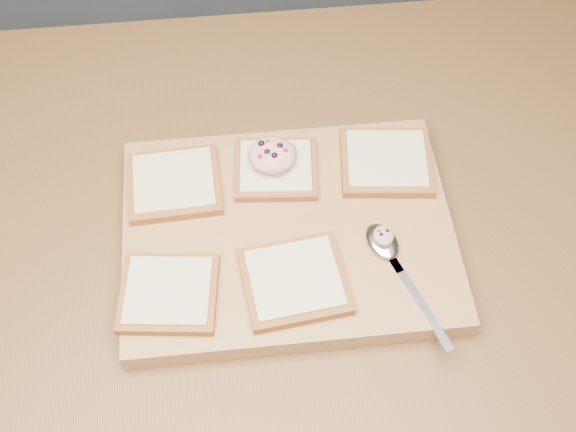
# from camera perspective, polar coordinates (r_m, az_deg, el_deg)

# --- Properties ---
(ground) EXTENTS (4.00, 4.00, 0.00)m
(ground) POSITION_cam_1_polar(r_m,az_deg,el_deg) (1.85, 3.01, -14.50)
(ground) COLOR #515459
(ground) RESTS_ON ground
(island_counter) EXTENTS (2.00, 0.80, 0.90)m
(island_counter) POSITION_cam_1_polar(r_m,az_deg,el_deg) (1.43, 3.82, -8.63)
(island_counter) COLOR slate
(island_counter) RESTS_ON ground
(cutting_board) EXTENTS (0.44, 0.34, 0.04)m
(cutting_board) POSITION_cam_1_polar(r_m,az_deg,el_deg) (0.98, 0.00, -1.41)
(cutting_board) COLOR tan
(cutting_board) RESTS_ON island_counter
(bread_far_left) EXTENTS (0.13, 0.12, 0.02)m
(bread_far_left) POSITION_cam_1_polar(r_m,az_deg,el_deg) (1.01, -8.99, 2.57)
(bread_far_left) COLOR #A25D29
(bread_far_left) RESTS_ON cutting_board
(bread_far_center) EXTENTS (0.12, 0.11, 0.02)m
(bread_far_center) POSITION_cam_1_polar(r_m,az_deg,el_deg) (1.01, -0.97, 3.77)
(bread_far_center) COLOR #A25D29
(bread_far_center) RESTS_ON cutting_board
(bread_far_right) EXTENTS (0.14, 0.13, 0.02)m
(bread_far_right) POSITION_cam_1_polar(r_m,az_deg,el_deg) (1.03, 7.77, 4.29)
(bread_far_right) COLOR #A25D29
(bread_far_right) RESTS_ON cutting_board
(bread_near_left) EXTENTS (0.13, 0.12, 0.02)m
(bread_near_left) POSITION_cam_1_polar(r_m,az_deg,el_deg) (0.92, -9.41, -6.00)
(bread_near_left) COLOR #A25D29
(bread_near_left) RESTS_ON cutting_board
(bread_near_center) EXTENTS (0.14, 0.13, 0.02)m
(bread_near_center) POSITION_cam_1_polar(r_m,az_deg,el_deg) (0.92, 0.53, -5.13)
(bread_near_center) COLOR #A25D29
(bread_near_center) RESTS_ON cutting_board
(tuna_salad_dollop) EXTENTS (0.07, 0.06, 0.03)m
(tuna_salad_dollop) POSITION_cam_1_polar(r_m,az_deg,el_deg) (1.00, -1.27, 4.86)
(tuna_salad_dollop) COLOR tan
(tuna_salad_dollop) RESTS_ON bread_far_center
(spoon) EXTENTS (0.09, 0.19, 0.01)m
(spoon) POSITION_cam_1_polar(r_m,az_deg,el_deg) (0.95, 7.88, -2.68)
(spoon) COLOR silver
(spoon) RESTS_ON cutting_board
(spoon_salad) EXTENTS (0.03, 0.03, 0.02)m
(spoon_salad) POSITION_cam_1_polar(r_m,az_deg,el_deg) (0.94, 7.55, -1.53)
(spoon_salad) COLOR tan
(spoon_salad) RESTS_ON spoon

